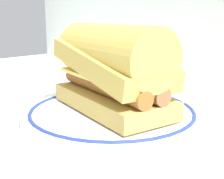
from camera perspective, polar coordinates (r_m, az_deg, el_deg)
name	(u,v)px	position (r m, az deg, el deg)	size (l,w,h in m)	color
ground_plane	(110,122)	(0.46, -0.35, -6.16)	(1.50, 1.50, 0.00)	white
plate	(112,113)	(0.47, 0.00, -4.37)	(0.28, 0.28, 0.01)	white
sausage_sandwich	(112,67)	(0.46, 0.00, 4.26)	(0.22, 0.14, 0.13)	tan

